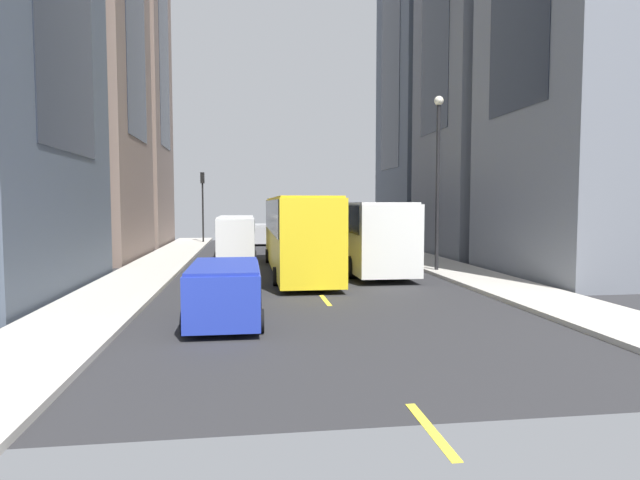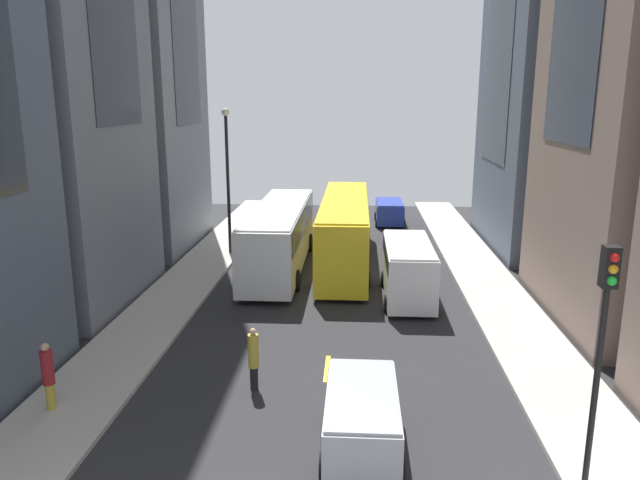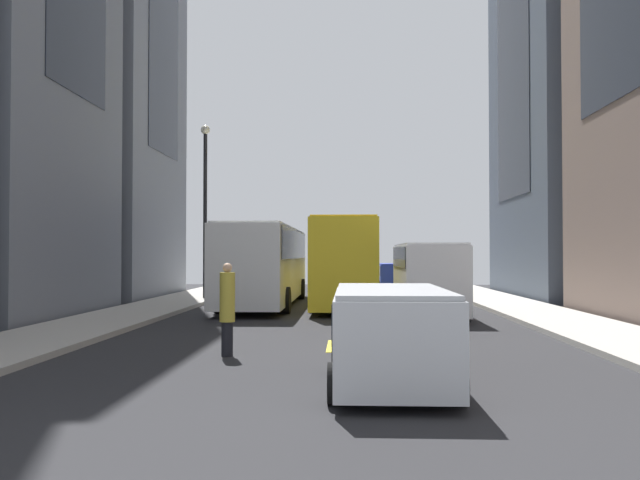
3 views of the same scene
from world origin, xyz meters
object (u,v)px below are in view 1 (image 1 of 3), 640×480
object	(u,v)px
car_blue_1	(225,288)
pedestrian_waiting_curb	(311,233)
traffic_light_near_corner	(203,194)
city_bus_white	(360,229)
delivery_van_white	(236,234)
car_silver_0	(266,233)
pedestrian_crossing_mid	(376,229)
streetcar_yellow	(297,228)

from	to	relation	value
car_blue_1	pedestrian_waiting_curb	xyz separation A→B (m)	(-5.45, -25.61, 0.10)
pedestrian_waiting_curb	traffic_light_near_corner	bearing A→B (deg)	60.31
city_bus_white	pedestrian_waiting_curb	xyz separation A→B (m)	(0.93, -13.65, -0.94)
city_bus_white	car_blue_1	world-z (taller)	city_bus_white
delivery_van_white	traffic_light_near_corner	xyz separation A→B (m)	(2.98, -13.65, 2.64)
traffic_light_near_corner	delivery_van_white	bearing A→B (deg)	102.32
car_silver_0	pedestrian_crossing_mid	size ratio (longest dim) A/B	1.99
city_bus_white	car_blue_1	distance (m)	13.60
traffic_light_near_corner	pedestrian_crossing_mid	bearing A→B (deg)	168.91
car_silver_0	car_blue_1	size ratio (longest dim) A/B	0.99
car_silver_0	pedestrian_crossing_mid	world-z (taller)	pedestrian_crossing_mid
city_bus_white	pedestrian_crossing_mid	bearing A→B (deg)	-106.74
pedestrian_crossing_mid	traffic_light_near_corner	bearing A→B (deg)	27.66
streetcar_yellow	car_silver_0	size ratio (longest dim) A/B	3.41
pedestrian_waiting_curb	city_bus_white	bearing A→B (deg)	-177.26
streetcar_yellow	pedestrian_waiting_curb	xyz separation A→B (m)	(-2.46, -14.83, -1.06)
traffic_light_near_corner	streetcar_yellow	bearing A→B (deg)	107.12
pedestrian_crossing_mid	pedestrian_waiting_curb	world-z (taller)	pedestrian_crossing_mid
car_silver_0	car_blue_1	xyz separation A→B (m)	(2.12, 28.73, -0.00)
car_blue_1	pedestrian_waiting_curb	size ratio (longest dim) A/B	2.00
streetcar_yellow	pedestrian_waiting_curb	size ratio (longest dim) A/B	6.77
city_bus_white	delivery_van_white	bearing A→B (deg)	-35.66
car_silver_0	city_bus_white	bearing A→B (deg)	104.29
car_silver_0	traffic_light_near_corner	size ratio (longest dim) A/B	0.70
delivery_van_white	pedestrian_waiting_curb	distance (m)	10.59
streetcar_yellow	car_silver_0	bearing A→B (deg)	-87.22
delivery_van_white	traffic_light_near_corner	size ratio (longest dim) A/B	1.01
car_blue_1	pedestrian_crossing_mid	bearing A→B (deg)	-111.92
city_bus_white	car_silver_0	distance (m)	17.34
city_bus_white	pedestrian_crossing_mid	distance (m)	16.19
pedestrian_crossing_mid	car_blue_1	bearing A→B (deg)	106.84
delivery_van_white	pedestrian_crossing_mid	xyz separation A→B (m)	(-11.06, -10.90, -0.30)
pedestrian_crossing_mid	traffic_light_near_corner	world-z (taller)	traffic_light_near_corner
city_bus_white	car_silver_0	world-z (taller)	city_bus_white
car_blue_1	pedestrian_crossing_mid	world-z (taller)	pedestrian_crossing_mid
streetcar_yellow	delivery_van_white	size ratio (longest dim) A/B	2.35
city_bus_white	delivery_van_white	xyz separation A→B (m)	(6.40, -4.59, -0.49)
car_silver_0	pedestrian_waiting_curb	xyz separation A→B (m)	(-3.34, 3.12, 0.10)
city_bus_white	pedestrian_crossing_mid	xyz separation A→B (m)	(-4.66, -15.49, -0.79)
delivery_van_white	pedestrian_waiting_curb	bearing A→B (deg)	-121.09
streetcar_yellow	car_silver_0	world-z (taller)	streetcar_yellow
streetcar_yellow	traffic_light_near_corner	xyz separation A→B (m)	(5.98, -19.42, 2.03)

